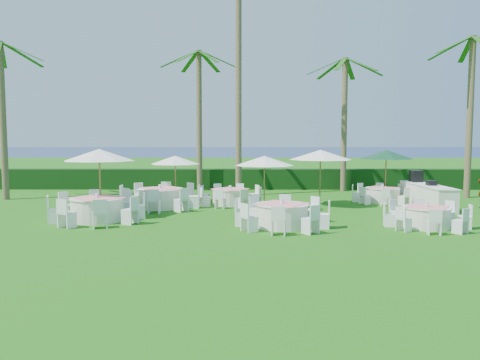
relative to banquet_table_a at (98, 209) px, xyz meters
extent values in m
plane|color=#256311|center=(5.50, -0.84, -0.45)|extent=(120.00, 120.00, 0.00)
cube|color=black|center=(5.50, 11.16, 0.15)|extent=(34.00, 1.00, 1.20)
plane|color=#07184E|center=(5.50, 101.16, -0.45)|extent=(260.00, 260.00, 0.00)
cylinder|color=white|center=(0.00, 0.00, -0.04)|extent=(1.89, 1.89, 0.82)
cylinder|color=white|center=(0.00, 0.00, 0.38)|extent=(1.97, 1.97, 0.03)
cube|color=pink|center=(0.00, 0.00, 0.40)|extent=(2.16, 2.16, 0.01)
cylinder|color=silver|center=(0.00, 0.00, 0.49)|extent=(0.13, 0.13, 0.18)
cube|color=white|center=(1.39, 0.51, 0.04)|extent=(0.59, 0.59, 0.99)
cube|color=white|center=(0.62, 1.34, 0.04)|extent=(0.61, 0.61, 0.99)
cube|color=white|center=(-0.51, 1.39, 0.04)|extent=(0.59, 0.59, 0.99)
cube|color=white|center=(-1.34, 0.62, 0.04)|extent=(0.61, 0.61, 0.99)
cube|color=white|center=(-1.39, -0.51, 0.04)|extent=(0.59, 0.59, 0.99)
cube|color=white|center=(-0.62, -1.34, 0.04)|extent=(0.61, 0.61, 0.99)
cube|color=white|center=(0.51, -1.39, 0.04)|extent=(0.59, 0.59, 0.99)
cube|color=white|center=(1.34, -0.62, 0.04)|extent=(0.61, 0.61, 0.99)
cylinder|color=white|center=(6.67, -1.16, -0.07)|extent=(1.77, 1.77, 0.77)
cylinder|color=white|center=(6.67, -1.16, 0.33)|extent=(1.85, 1.85, 0.03)
cube|color=pink|center=(6.67, -1.16, 0.35)|extent=(1.97, 1.97, 0.01)
cylinder|color=silver|center=(6.67, -1.16, 0.44)|extent=(0.12, 0.12, 0.16)
cube|color=white|center=(7.80, -0.35, 0.01)|extent=(0.60, 0.60, 0.92)
cube|color=white|center=(6.89, 0.21, 0.01)|extent=(0.49, 0.49, 0.92)
cube|color=white|center=(5.86, -0.04, 0.01)|extent=(0.60, 0.60, 0.92)
cube|color=white|center=(5.30, -0.95, 0.01)|extent=(0.49, 0.49, 0.92)
cube|color=white|center=(5.55, -1.98, 0.01)|extent=(0.60, 0.60, 0.92)
cube|color=white|center=(6.46, -2.53, 0.01)|extent=(0.49, 0.49, 0.92)
cube|color=white|center=(7.49, -2.28, 0.01)|extent=(0.60, 0.60, 0.92)
cube|color=white|center=(8.04, -1.38, 0.01)|extent=(0.49, 0.49, 0.92)
cylinder|color=white|center=(11.58, -1.23, -0.12)|extent=(1.56, 1.56, 0.68)
cylinder|color=white|center=(11.58, -1.23, 0.23)|extent=(1.62, 1.62, 0.03)
cube|color=pink|center=(11.58, -1.23, 0.26)|extent=(1.74, 1.74, 0.01)
cylinder|color=silver|center=(11.58, -1.23, 0.34)|extent=(0.11, 0.11, 0.14)
cube|color=white|center=(12.58, -0.55, -0.05)|extent=(0.53, 0.53, 0.81)
cube|color=white|center=(11.80, -0.04, -0.05)|extent=(0.44, 0.44, 0.81)
cube|color=white|center=(10.89, -0.23, -0.05)|extent=(0.53, 0.53, 0.81)
cube|color=white|center=(10.38, -1.01, -0.05)|extent=(0.44, 0.44, 0.81)
cube|color=white|center=(10.58, -1.92, -0.05)|extent=(0.53, 0.53, 0.81)
cube|color=white|center=(11.35, -2.43, -0.05)|extent=(0.44, 0.44, 0.81)
cube|color=white|center=(12.26, -2.23, -0.05)|extent=(0.53, 0.53, 0.81)
cube|color=white|center=(12.77, -1.46, -0.05)|extent=(0.44, 0.44, 0.81)
cylinder|color=white|center=(1.73, 3.25, -0.04)|extent=(1.90, 1.90, 0.82)
cylinder|color=white|center=(1.73, 3.25, 0.38)|extent=(1.98, 1.98, 0.03)
cube|color=pink|center=(1.73, 3.25, 0.40)|extent=(2.01, 2.01, 0.01)
cylinder|color=silver|center=(1.73, 3.25, 0.49)|extent=(0.13, 0.13, 0.18)
cube|color=white|center=(3.22, 3.27, 0.04)|extent=(0.47, 0.47, 0.99)
cube|color=white|center=(2.77, 4.31, 0.04)|extent=(0.65, 0.65, 0.99)
cube|color=white|center=(1.72, 4.73, 0.04)|extent=(0.47, 0.47, 0.99)
cube|color=white|center=(0.68, 4.29, 0.04)|extent=(0.65, 0.65, 0.99)
cube|color=white|center=(0.25, 3.24, 0.04)|extent=(0.47, 0.47, 0.99)
cube|color=white|center=(0.70, 2.19, 0.04)|extent=(0.65, 0.65, 0.99)
cube|color=white|center=(1.75, 1.77, 0.04)|extent=(0.47, 0.47, 0.99)
cube|color=white|center=(2.79, 2.21, 0.04)|extent=(0.65, 0.65, 0.99)
cylinder|color=white|center=(4.76, 4.32, -0.11)|extent=(1.60, 1.60, 0.69)
cylinder|color=white|center=(4.76, 4.32, 0.25)|extent=(1.66, 1.66, 0.03)
cube|color=pink|center=(4.76, 4.32, 0.27)|extent=(1.82, 1.82, 0.01)
cylinder|color=silver|center=(4.76, 4.32, 0.36)|extent=(0.11, 0.11, 0.15)
cube|color=white|center=(5.87, 4.88, -0.04)|extent=(0.52, 0.52, 0.83)
cube|color=white|center=(5.15, 5.51, -0.04)|extent=(0.49, 0.49, 0.83)
cube|color=white|center=(4.20, 5.43, -0.04)|extent=(0.52, 0.52, 0.83)
cube|color=white|center=(3.57, 4.71, -0.04)|extent=(0.49, 0.49, 0.83)
cube|color=white|center=(3.64, 3.76, -0.04)|extent=(0.52, 0.52, 0.83)
cube|color=white|center=(4.37, 3.13, -0.04)|extent=(0.49, 0.49, 0.83)
cube|color=white|center=(5.32, 3.21, -0.04)|extent=(0.52, 0.52, 0.83)
cube|color=white|center=(5.95, 3.93, -0.04)|extent=(0.49, 0.49, 0.83)
cylinder|color=white|center=(11.97, 5.10, -0.12)|extent=(1.54, 1.54, 0.67)
cylinder|color=white|center=(11.97, 5.10, 0.23)|extent=(1.61, 1.61, 0.03)
cube|color=pink|center=(11.97, 5.10, 0.25)|extent=(1.73, 1.73, 0.01)
cylinder|color=silver|center=(11.97, 5.10, 0.34)|extent=(0.11, 0.11, 0.14)
cube|color=white|center=(12.97, 5.77, -0.05)|extent=(0.52, 0.52, 0.80)
cube|color=white|center=(12.20, 6.29, -0.05)|extent=(0.44, 0.44, 0.80)
cube|color=white|center=(11.29, 6.10, -0.05)|extent=(0.52, 0.52, 0.80)
cube|color=white|center=(10.78, 5.34, -0.05)|extent=(0.44, 0.44, 0.80)
cube|color=white|center=(10.96, 4.43, -0.05)|extent=(0.52, 0.52, 0.80)
cube|color=white|center=(11.73, 3.92, -0.05)|extent=(0.44, 0.44, 0.80)
cube|color=white|center=(12.64, 4.10, -0.05)|extent=(0.52, 0.52, 0.80)
cube|color=white|center=(13.15, 4.87, -0.05)|extent=(0.44, 0.44, 0.80)
cylinder|color=brown|center=(-0.20, 1.03, 0.80)|extent=(0.06, 0.06, 2.52)
cone|color=white|center=(-0.20, 1.03, 1.94)|extent=(2.74, 2.74, 0.45)
sphere|color=brown|center=(-0.20, 1.03, 2.09)|extent=(0.10, 0.10, 0.10)
cylinder|color=brown|center=(6.23, 2.34, 0.66)|extent=(0.05, 0.05, 2.22)
cone|color=white|center=(6.23, 2.34, 1.65)|extent=(2.44, 2.44, 0.40)
sphere|color=brown|center=(6.23, 2.34, 1.79)|extent=(0.09, 0.09, 0.09)
cylinder|color=brown|center=(2.21, 4.62, 0.62)|extent=(0.05, 0.05, 2.15)
cone|color=white|center=(2.21, 4.62, 1.58)|extent=(2.27, 2.27, 0.39)
sphere|color=brown|center=(2.21, 4.62, 1.72)|extent=(0.09, 0.09, 0.09)
cylinder|color=brown|center=(8.80, 3.87, 0.76)|extent=(0.06, 0.06, 2.42)
cone|color=white|center=(8.80, 3.87, 1.85)|extent=(2.78, 2.78, 0.44)
sphere|color=brown|center=(8.80, 3.87, 2.00)|extent=(0.10, 0.10, 0.10)
cylinder|color=brown|center=(12.34, 5.88, 0.73)|extent=(0.06, 0.06, 2.37)
cone|color=#113F25|center=(12.34, 5.88, 1.80)|extent=(2.60, 2.60, 0.43)
sphere|color=brown|center=(12.34, 5.88, 1.95)|extent=(0.09, 0.09, 0.09)
cube|color=white|center=(13.50, 3.65, 0.02)|extent=(0.95, 4.27, 0.96)
cube|color=white|center=(13.50, 3.65, 0.52)|extent=(1.01, 4.32, 0.04)
cube|color=black|center=(13.47, 4.92, 0.81)|extent=(0.49, 0.60, 0.53)
cube|color=black|center=(13.51, 3.22, 0.65)|extent=(0.38, 0.38, 0.21)
cylinder|color=brown|center=(2.82, 10.25, 3.58)|extent=(0.32, 0.32, 8.07)
cube|color=#134912|center=(3.91, 10.29, 7.12)|extent=(2.21, 0.35, 1.00)
cube|color=#134912|center=(3.33, 11.22, 7.12)|extent=(1.29, 2.08, 1.00)
cube|color=#134912|center=(2.24, 11.18, 7.12)|extent=(1.40, 2.02, 1.00)
cube|color=#134912|center=(1.72, 10.22, 7.12)|extent=(2.21, 0.35, 1.00)
cube|color=#134912|center=(2.30, 9.29, 7.12)|extent=(1.29, 2.08, 1.00)
cube|color=#134912|center=(3.39, 9.32, 7.12)|extent=(1.40, 2.02, 1.00)
cylinder|color=brown|center=(5.11, 7.72, 5.65)|extent=(0.32, 0.32, 12.22)
cylinder|color=brown|center=(11.16, 10.03, 3.35)|extent=(0.32, 0.32, 7.60)
cube|color=#134912|center=(12.25, 10.14, 6.66)|extent=(2.22, 0.49, 1.00)
cube|color=#134912|center=(11.61, 11.03, 6.66)|extent=(1.17, 2.12, 1.00)
cube|color=#134912|center=(10.52, 10.92, 6.66)|extent=(1.51, 1.96, 1.00)
cube|color=#134912|center=(10.06, 9.92, 6.66)|extent=(2.22, 0.49, 1.00)
cube|color=#134912|center=(10.70, 9.03, 6.66)|extent=(1.17, 2.12, 1.00)
cube|color=#134912|center=(11.79, 9.14, 6.66)|extent=(1.51, 1.96, 1.00)
cylinder|color=brown|center=(16.85, 6.96, 3.62)|extent=(0.32, 0.32, 8.15)
cube|color=#134912|center=(17.04, 8.04, 7.21)|extent=(0.66, 2.22, 1.00)
cube|color=#134912|center=(16.01, 7.67, 7.21)|extent=(1.87, 1.63, 1.00)
cube|color=#134912|center=(15.82, 6.59, 7.21)|extent=(2.17, 1.01, 1.00)
cube|color=#134912|center=(16.66, 5.88, 7.21)|extent=(0.66, 2.22, 1.00)
cylinder|color=brown|center=(-6.47, 6.11, 3.41)|extent=(0.32, 0.32, 7.73)
cube|color=#134912|center=(-5.38, 5.97, 6.79)|extent=(2.22, 0.56, 1.00)
cube|color=#134912|center=(-5.80, 6.98, 6.79)|extent=(1.56, 1.92, 1.00)
cube|color=#134912|center=(-6.89, 7.12, 6.79)|extent=(1.11, 2.14, 1.00)
camera|label=1|loc=(5.33, -16.96, 2.54)|focal=35.00mm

